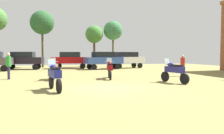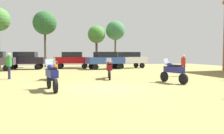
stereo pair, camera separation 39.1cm
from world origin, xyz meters
The scene contains 14 objects.
ground_plane centered at (0.00, 0.00, 0.01)m, with size 44.00×52.00×0.02m.
motorcycle_1 centered at (4.44, 0.90, 0.74)m, with size 0.79×2.14×1.46m.
motorcycle_4 centered at (-2.45, 4.71, 0.75)m, with size 0.65×2.15×1.49m.
motorcycle_5 centered at (-2.59, -0.20, 0.74)m, with size 0.71×2.17×1.48m.
motorcycle_6 centered at (1.31, 4.15, 0.73)m, with size 0.73×2.13×1.45m.
car_3 centered at (3.38, 14.34, 1.19)m, with size 4.54×2.49×2.00m.
car_4 centered at (6.67, 15.51, 1.19)m, with size 4.55×2.53×2.00m.
car_5 centered at (-0.19, 16.50, 1.19)m, with size 4.56×2.56×2.00m.
car_6 centered at (-5.48, 16.40, 1.19)m, with size 4.55×2.52×2.00m.
person_1 centered at (7.31, 4.39, 0.99)m, with size 0.48×0.48×1.67m.
person_2 centered at (-5.45, 5.71, 1.09)m, with size 0.43×0.43×1.82m.
tree_2 centered at (-3.43, 20.08, 5.82)m, with size 3.09×3.09×7.39m.
tree_3 centered at (3.31, 19.34, 4.38)m, with size 2.38×2.38×5.62m.
tree_4 centered at (6.06, 19.62, 5.04)m, with size 2.67×2.67×6.39m.
Camera 2 is at (-2.55, -11.33, 1.73)m, focal length 36.57 mm.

